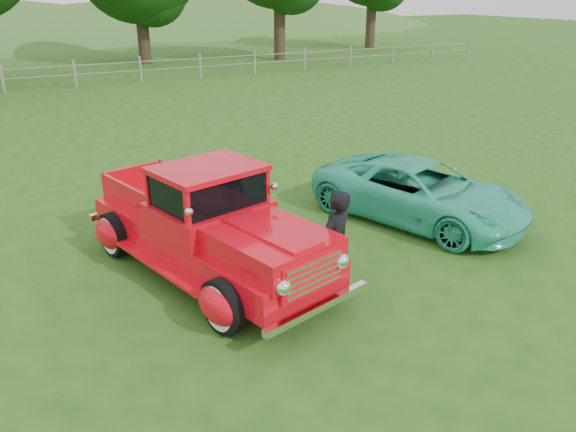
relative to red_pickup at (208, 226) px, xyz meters
name	(u,v)px	position (x,y,z in m)	size (l,w,h in m)	color
ground	(321,319)	(0.86, -2.02, -0.80)	(140.00, 140.00, 0.00)	#234F15
fence_line	(75,73)	(0.86, 19.98, -0.19)	(48.00, 0.12, 1.20)	gray
red_pickup	(208,226)	(0.00, 0.00, 0.00)	(3.12, 5.26, 1.78)	black
teal_sedan	(419,192)	(4.35, 0.18, -0.21)	(1.93, 4.18, 1.16)	#30C19D
man	(335,245)	(1.35, -1.57, 0.03)	(0.60, 0.39, 1.65)	black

